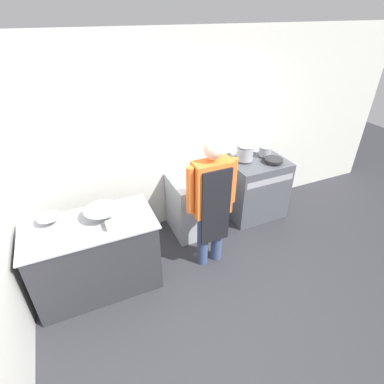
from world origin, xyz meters
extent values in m
plane|color=#2D2D33|center=(0.00, 0.00, 0.00)|extent=(14.00, 14.00, 0.00)
cube|color=silver|center=(0.00, 1.69, 1.35)|extent=(8.00, 0.05, 2.70)
cube|color=#2D2D33|center=(-1.12, 0.78, 0.45)|extent=(1.33, 0.69, 0.90)
cube|color=#9EA0A8|center=(-1.12, 0.78, 0.91)|extent=(1.39, 0.72, 0.02)
cube|color=#4C4F56|center=(1.39, 1.30, 0.46)|extent=(0.85, 0.63, 0.93)
cube|color=#9EA0A8|center=(1.39, 0.99, 0.76)|extent=(0.79, 0.03, 0.10)
cube|color=#9EA0A8|center=(1.39, 1.60, 0.94)|extent=(0.85, 0.03, 0.02)
cube|color=#A8ADB2|center=(0.34, 1.32, 0.43)|extent=(0.63, 0.64, 0.85)
cube|color=silver|center=(0.34, 1.01, 0.47)|extent=(0.53, 0.02, 0.60)
cylinder|color=#38476B|center=(0.16, 0.63, 0.39)|extent=(0.14, 0.14, 0.78)
cylinder|color=#38476B|center=(0.36, 0.63, 0.39)|extent=(0.14, 0.14, 0.78)
cube|color=orange|center=(0.26, 0.63, 1.12)|extent=(0.45, 0.22, 0.67)
cube|color=black|center=(0.26, 0.51, 0.91)|extent=(0.36, 0.02, 0.97)
cylinder|color=orange|center=(-0.01, 0.63, 1.15)|extent=(0.09, 0.09, 0.57)
cylinder|color=orange|center=(0.53, 0.63, 1.15)|extent=(0.09, 0.09, 0.57)
sphere|color=beige|center=(0.26, 0.63, 1.59)|extent=(0.21, 0.21, 0.21)
cone|color=#9EA0A8|center=(-0.96, 0.84, 0.98)|extent=(0.38, 0.38, 0.12)
cone|color=#9EA0A8|center=(-1.49, 0.97, 0.96)|extent=(0.25, 0.25, 0.08)
cube|color=silver|center=(-0.91, 0.63, 0.95)|extent=(0.11, 0.11, 0.07)
cylinder|color=#9EA0A8|center=(1.20, 1.41, 1.05)|extent=(0.24, 0.24, 0.20)
ellipsoid|color=#9EA0A8|center=(1.20, 1.41, 1.16)|extent=(0.24, 0.24, 0.04)
cylinder|color=#262628|center=(1.56, 1.18, 0.97)|extent=(0.27, 0.27, 0.04)
cylinder|color=#9EA0A8|center=(1.56, 1.41, 1.01)|extent=(0.18, 0.18, 0.12)
ellipsoid|color=#9EA0A8|center=(1.56, 1.41, 1.08)|extent=(0.17, 0.17, 0.03)
camera|label=1|loc=(-1.14, -1.95, 2.88)|focal=28.00mm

